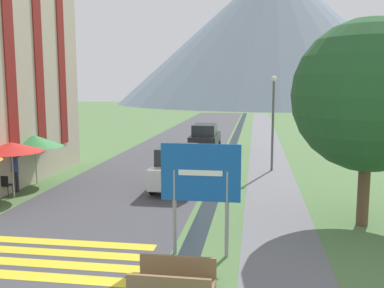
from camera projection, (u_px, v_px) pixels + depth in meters
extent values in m
plane|color=#517542|center=(209.00, 155.00, 26.80)|extent=(160.00, 160.00, 0.00)
cube|color=#424247|center=(193.00, 135.00, 36.96)|extent=(6.40, 60.00, 0.01)
cube|color=slate|center=(265.00, 137.00, 36.07)|extent=(2.20, 60.00, 0.01)
cube|color=black|center=(236.00, 136.00, 36.42)|extent=(0.60, 60.00, 0.00)
cube|color=yellow|center=(19.00, 275.00, 9.85)|extent=(5.44, 0.44, 0.01)
cube|color=yellow|center=(35.00, 263.00, 10.54)|extent=(5.44, 0.44, 0.01)
cube|color=yellow|center=(48.00, 252.00, 11.23)|extent=(5.44, 0.44, 0.01)
cube|color=yellow|center=(60.00, 242.00, 11.91)|extent=(5.44, 0.44, 0.01)
cone|color=gray|center=(274.00, 33.00, 100.82)|extent=(73.79, 73.79, 32.80)
cube|color=maroon|center=(10.00, 54.00, 16.94)|extent=(0.06, 0.70, 8.34)
cube|color=maroon|center=(39.00, 58.00, 19.20)|extent=(0.06, 0.70, 8.34)
cube|color=maroon|center=(62.00, 61.00, 21.46)|extent=(0.06, 0.70, 8.34)
cylinder|color=gray|center=(175.00, 212.00, 10.99)|extent=(0.10, 0.10, 2.23)
cylinder|color=gray|center=(227.00, 215.00, 10.79)|extent=(0.10, 0.10, 2.23)
cube|color=#1451AD|center=(201.00, 173.00, 10.72)|extent=(2.02, 0.05, 1.47)
cube|color=white|center=(200.00, 173.00, 10.69)|extent=(1.11, 0.02, 0.14)
cube|color=brown|center=(168.00, 287.00, 8.38)|extent=(1.70, 0.08, 0.45)
cube|color=brown|center=(178.00, 266.00, 9.38)|extent=(1.70, 0.08, 0.45)
cube|color=silver|center=(178.00, 171.00, 18.18)|extent=(1.70, 4.11, 0.84)
cube|color=#23282D|center=(177.00, 154.00, 17.88)|extent=(1.44, 2.26, 0.68)
cylinder|color=black|center=(166.00, 174.00, 19.61)|extent=(0.18, 0.60, 0.60)
cylinder|color=black|center=(201.00, 175.00, 19.37)|extent=(0.18, 0.60, 0.60)
cylinder|color=black|center=(153.00, 187.00, 17.11)|extent=(0.18, 0.60, 0.60)
cylinder|color=black|center=(192.00, 188.00, 16.87)|extent=(0.18, 0.60, 0.60)
cube|color=black|center=(205.00, 141.00, 28.08)|extent=(1.70, 4.10, 0.84)
cube|color=#23282D|center=(205.00, 129.00, 27.78)|extent=(1.44, 2.25, 0.68)
cylinder|color=black|center=(196.00, 144.00, 29.50)|extent=(0.18, 0.60, 0.60)
cylinder|color=black|center=(219.00, 144.00, 29.26)|extent=(0.18, 0.60, 0.60)
cylinder|color=black|center=(190.00, 149.00, 27.01)|extent=(0.18, 0.60, 0.60)
cylinder|color=black|center=(216.00, 150.00, 26.78)|extent=(0.18, 0.60, 0.60)
cube|color=black|center=(6.00, 185.00, 16.80)|extent=(0.40, 0.40, 0.04)
cube|color=black|center=(3.00, 181.00, 16.59)|extent=(0.40, 0.04, 0.40)
cylinder|color=black|center=(5.00, 189.00, 17.02)|extent=(0.03, 0.03, 0.45)
cylinder|color=black|center=(13.00, 190.00, 16.97)|extent=(0.03, 0.03, 0.45)
cylinder|color=black|center=(0.00, 192.00, 16.68)|extent=(0.03, 0.03, 0.45)
cylinder|color=black|center=(8.00, 192.00, 16.64)|extent=(0.03, 0.03, 0.45)
cylinder|color=#B7B2A8|center=(13.00, 171.00, 16.51)|extent=(0.06, 0.06, 2.09)
cone|color=red|center=(11.00, 147.00, 16.38)|extent=(2.41, 2.41, 0.37)
cylinder|color=#B7B2A8|center=(36.00, 161.00, 18.83)|extent=(0.06, 0.06, 2.02)
cone|color=#338442|center=(35.00, 141.00, 18.71)|extent=(2.46, 2.46, 0.51)
cylinder|color=#282833|center=(13.00, 182.00, 17.51)|extent=(0.14, 0.14, 0.85)
cylinder|color=#282833|center=(17.00, 182.00, 17.48)|extent=(0.14, 0.14, 0.85)
cylinder|color=navy|center=(14.00, 165.00, 17.40)|extent=(0.32, 0.32, 0.57)
sphere|color=beige|center=(14.00, 155.00, 17.34)|extent=(0.22, 0.22, 0.22)
cylinder|color=#515156|center=(273.00, 126.00, 21.64)|extent=(0.12, 0.12, 4.54)
sphere|color=silver|center=(274.00, 79.00, 21.31)|extent=(0.28, 0.28, 0.28)
cylinder|color=brown|center=(363.00, 193.00, 13.27)|extent=(0.36, 0.36, 2.08)
sphere|color=#235128|center=(369.00, 95.00, 12.85)|extent=(4.62, 4.62, 4.62)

